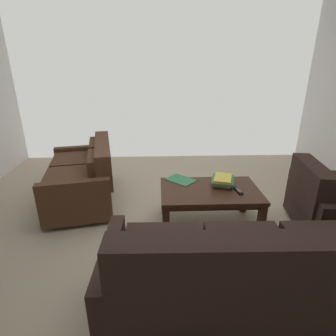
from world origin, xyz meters
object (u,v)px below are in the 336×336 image
at_px(loveseat_near, 84,176).
at_px(coffee_table, 210,195).
at_px(sofa_main, 254,280).
at_px(tv_remote, 238,191).
at_px(armchair_side, 334,206).
at_px(book_stack, 223,181).
at_px(loose_magazine, 181,180).

bearing_deg(loveseat_near, coffee_table, 156.35).
height_order(sofa_main, tv_remote, sofa_main).
relative_size(loveseat_near, armchair_side, 1.46).
height_order(armchair_side, book_stack, armchair_side).
distance_m(sofa_main, book_stack, 1.34).
bearing_deg(coffee_table, tv_remote, 166.60).
xyz_separation_m(armchair_side, tv_remote, (0.97, -0.14, 0.12)).
bearing_deg(sofa_main, coffee_table, -86.73).
relative_size(book_stack, loose_magazine, 1.09).
bearing_deg(armchair_side, book_stack, -16.07).
bearing_deg(tv_remote, loose_magazine, -28.85).
height_order(armchair_side, tv_remote, armchair_side).
xyz_separation_m(book_stack, loose_magazine, (0.45, -0.15, -0.05)).
distance_m(sofa_main, coffee_table, 1.23).
bearing_deg(loose_magazine, coffee_table, 92.30).
xyz_separation_m(book_stack, tv_remote, (-0.13, 0.17, -0.04)).
relative_size(coffee_table, book_stack, 3.07).
height_order(sofa_main, coffee_table, sofa_main).
distance_m(coffee_table, loose_magazine, 0.39).
xyz_separation_m(coffee_table, loose_magazine, (0.29, -0.25, 0.07)).
distance_m(sofa_main, tv_remote, 1.18).
height_order(coffee_table, loose_magazine, loose_magazine).
xyz_separation_m(coffee_table, armchair_side, (-1.26, 0.21, -0.04)).
bearing_deg(coffee_table, armchair_side, 170.39).
xyz_separation_m(sofa_main, tv_remote, (-0.22, -1.16, 0.08)).
bearing_deg(loose_magazine, armchair_side, 116.18).
xyz_separation_m(loveseat_near, book_stack, (-1.68, 0.56, 0.16)).
distance_m(coffee_table, book_stack, 0.22).
height_order(tv_remote, loose_magazine, tv_remote).
height_order(loveseat_near, armchair_side, loveseat_near).
height_order(loveseat_near, coffee_table, loveseat_near).
height_order(loveseat_near, loose_magazine, loveseat_near).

